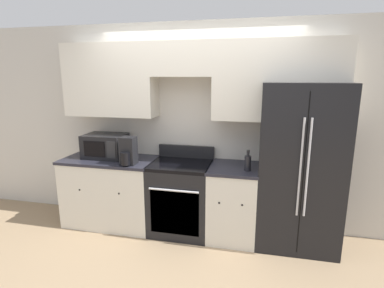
{
  "coord_description": "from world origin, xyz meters",
  "views": [
    {
      "loc": [
        0.78,
        -3.1,
        1.95
      ],
      "look_at": [
        -0.0,
        0.31,
        1.15
      ],
      "focal_mm": 28.0,
      "sensor_mm": 36.0,
      "label": 1
    }
  ],
  "objects_px": {
    "refrigerator": "(299,166)",
    "microwave": "(105,146)",
    "oven_range": "(181,197)",
    "bottle": "(248,163)"
  },
  "relations": [
    {
      "from": "microwave",
      "to": "bottle",
      "type": "relative_size",
      "value": 2.2
    },
    {
      "from": "microwave",
      "to": "refrigerator",
      "type": "bearing_deg",
      "value": 0.02
    },
    {
      "from": "oven_range",
      "to": "bottle",
      "type": "height_order",
      "value": "bottle"
    },
    {
      "from": "refrigerator",
      "to": "microwave",
      "type": "height_order",
      "value": "refrigerator"
    },
    {
      "from": "oven_range",
      "to": "microwave",
      "type": "xyz_separation_m",
      "value": [
        -1.04,
        0.06,
        0.6
      ]
    },
    {
      "from": "refrigerator",
      "to": "bottle",
      "type": "bearing_deg",
      "value": -163.14
    },
    {
      "from": "microwave",
      "to": "bottle",
      "type": "height_order",
      "value": "microwave"
    },
    {
      "from": "oven_range",
      "to": "microwave",
      "type": "height_order",
      "value": "microwave"
    },
    {
      "from": "oven_range",
      "to": "bottle",
      "type": "xyz_separation_m",
      "value": [
        0.81,
        -0.11,
        0.54
      ]
    },
    {
      "from": "microwave",
      "to": "bottle",
      "type": "xyz_separation_m",
      "value": [
        1.85,
        -0.17,
        -0.06
      ]
    }
  ]
}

